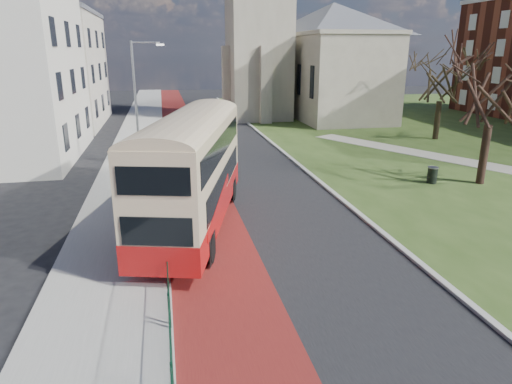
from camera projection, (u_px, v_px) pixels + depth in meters
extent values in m
plane|color=black|center=(258.00, 284.00, 15.38)|extent=(160.00, 160.00, 0.00)
cube|color=black|center=(223.00, 155.00, 34.37)|extent=(9.00, 120.00, 0.01)
cube|color=#591414|center=(187.00, 156.00, 33.86)|extent=(3.40, 120.00, 0.01)
cube|color=gray|center=(135.00, 158.00, 33.12)|extent=(4.00, 120.00, 0.12)
cube|color=#999993|center=(163.00, 156.00, 33.50)|extent=(0.25, 120.00, 0.13)
cube|color=#999993|center=(276.00, 146.00, 37.11)|extent=(0.25, 80.00, 0.13)
cube|color=#2D4418|center=(491.00, 138.00, 40.92)|extent=(40.00, 80.00, 0.04)
cylinder|color=#0D3D28|center=(165.00, 218.00, 18.23)|extent=(0.04, 24.00, 0.04)
cylinder|color=#0D3D28|center=(167.00, 240.00, 18.51)|extent=(0.04, 24.00, 0.04)
cube|color=gray|center=(259.00, 7.00, 48.89)|extent=(6.50, 6.50, 24.00)
cube|color=gray|center=(330.00, 78.00, 52.74)|extent=(9.00, 18.00, 9.00)
pyramid|color=#565960|center=(334.00, 2.00, 50.33)|extent=(9.00, 18.00, 3.60)
cube|color=#B3A998|center=(49.00, 71.00, 46.62)|extent=(10.00, 16.00, 11.00)
cube|color=#565960|center=(41.00, 11.00, 44.91)|extent=(10.30, 16.30, 0.50)
cylinder|color=gray|center=(136.00, 104.00, 30.13)|extent=(0.16, 0.16, 8.00)
cylinder|color=gray|center=(146.00, 42.00, 29.15)|extent=(1.80, 0.10, 0.10)
cube|color=silver|center=(160.00, 45.00, 29.36)|extent=(0.50, 0.18, 0.12)
cube|color=#A00E0F|center=(194.00, 204.00, 20.01)|extent=(5.64, 11.90, 1.05)
cube|color=beige|center=(192.00, 158.00, 19.40)|extent=(5.60, 11.83, 3.06)
cube|color=black|center=(165.00, 177.00, 20.06)|extent=(2.55, 9.19, 1.00)
cube|color=black|center=(224.00, 178.00, 19.90)|extent=(2.55, 9.19, 1.00)
cube|color=black|center=(161.00, 143.00, 19.29)|extent=(2.80, 10.09, 0.95)
cube|color=black|center=(223.00, 144.00, 19.13)|extent=(2.80, 10.09, 0.95)
cube|color=black|center=(213.00, 151.00, 25.18)|extent=(2.30, 0.70, 1.11)
cube|color=black|center=(213.00, 123.00, 24.71)|extent=(2.30, 0.70, 0.95)
cube|color=orange|center=(212.00, 112.00, 24.53)|extent=(1.84, 0.59, 0.32)
cylinder|color=black|center=(186.00, 189.00, 24.00)|extent=(0.59, 1.14, 1.10)
cylinder|color=black|center=(232.00, 190.00, 23.85)|extent=(0.59, 1.14, 1.10)
cylinder|color=black|center=(144.00, 247.00, 16.93)|extent=(0.59, 1.14, 1.10)
cylinder|color=black|center=(209.00, 249.00, 16.78)|extent=(0.59, 1.14, 1.10)
cylinder|color=black|center=(484.00, 155.00, 26.35)|extent=(0.60, 0.60, 3.44)
cylinder|color=black|center=(437.00, 120.00, 39.83)|extent=(0.63, 0.63, 3.29)
cylinder|color=black|center=(432.00, 176.00, 26.76)|extent=(0.74, 0.74, 0.92)
cylinder|color=gray|center=(433.00, 167.00, 26.62)|extent=(0.79, 0.79, 0.06)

